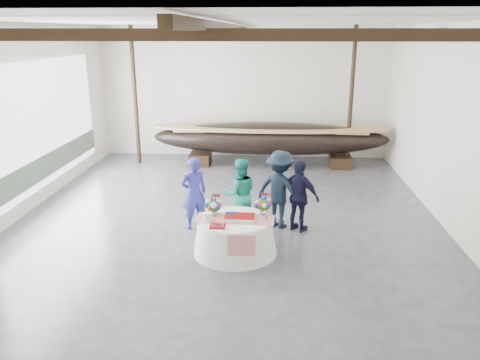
{
  "coord_description": "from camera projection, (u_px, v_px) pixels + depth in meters",
  "views": [
    {
      "loc": [
        1.02,
        -10.42,
        4.3
      ],
      "look_at": [
        0.32,
        -0.4,
        1.1
      ],
      "focal_mm": 35.0,
      "sensor_mm": 36.0,
      "label": 1
    }
  ],
  "objects": [
    {
      "name": "banquet_table",
      "position": [
        235.0,
        236.0,
        9.43
      ],
      "size": [
        1.69,
        1.69,
        0.73
      ],
      "color": "white",
      "rests_on": "ground"
    },
    {
      "name": "floor",
      "position": [
        228.0,
        218.0,
        11.28
      ],
      "size": [
        10.0,
        12.0,
        0.01
      ],
      "primitive_type": "cube",
      "color": "#3D3D42",
      "rests_on": "ground"
    },
    {
      "name": "wall_right",
      "position": [
        454.0,
        129.0,
        10.26
      ],
      "size": [
        0.02,
        12.0,
        4.5
      ],
      "primitive_type": "cube",
      "color": "silver",
      "rests_on": "ground"
    },
    {
      "name": "longboat_display",
      "position": [
        270.0,
        138.0,
        15.43
      ],
      "size": [
        7.79,
        1.56,
        1.46
      ],
      "color": "black",
      "rests_on": "ground"
    },
    {
      "name": "wall_back",
      "position": [
        244.0,
        93.0,
        16.3
      ],
      "size": [
        10.0,
        0.02,
        4.5
      ],
      "primitive_type": "cube",
      "color": "silver",
      "rests_on": "ground"
    },
    {
      "name": "open_bay",
      "position": [
        40.0,
        132.0,
        12.01
      ],
      "size": [
        0.03,
        7.0,
        3.2
      ],
      "color": "silver",
      "rests_on": "ground"
    },
    {
      "name": "guest_man_right",
      "position": [
        300.0,
        196.0,
        10.33
      ],
      "size": [
        1.02,
        0.85,
        1.63
      ],
      "primitive_type": "imported",
      "rotation": [
        0.0,
        0.0,
        2.58
      ],
      "color": "black",
      "rests_on": "ground"
    },
    {
      "name": "ceiling",
      "position": [
        226.0,
        21.0,
        9.91
      ],
      "size": [
        10.0,
        12.0,
        0.01
      ],
      "primitive_type": "cube",
      "color": "white",
      "rests_on": "wall_back"
    },
    {
      "name": "guest_man_left",
      "position": [
        280.0,
        189.0,
        10.55
      ],
      "size": [
        1.33,
        1.15,
        1.79
      ],
      "primitive_type": "imported",
      "rotation": [
        0.0,
        0.0,
        2.62
      ],
      "color": "black",
      "rests_on": "ground"
    },
    {
      "name": "pavilion_structure",
      "position": [
        230.0,
        45.0,
        10.84
      ],
      "size": [
        9.8,
        11.76,
        4.5
      ],
      "color": "black",
      "rests_on": "ground"
    },
    {
      "name": "tabletop_items",
      "position": [
        235.0,
        209.0,
        9.42
      ],
      "size": [
        1.58,
        0.98,
        0.4
      ],
      "color": "red",
      "rests_on": "banquet_table"
    },
    {
      "name": "guest_woman_teal",
      "position": [
        240.0,
        194.0,
        10.45
      ],
      "size": [
        0.91,
        0.78,
        1.65
      ],
      "primitive_type": "imported",
      "rotation": [
        0.0,
        0.0,
        3.36
      ],
      "color": "#1B907A",
      "rests_on": "ground"
    },
    {
      "name": "wall_left",
      "position": [
        15.0,
        123.0,
        10.93
      ],
      "size": [
        0.02,
        12.0,
        4.5
      ],
      "primitive_type": "cube",
      "color": "silver",
      "rests_on": "ground"
    },
    {
      "name": "guest_woman_blue",
      "position": [
        194.0,
        193.0,
        10.48
      ],
      "size": [
        0.73,
        0.65,
        1.67
      ],
      "primitive_type": "imported",
      "rotation": [
        0.0,
        0.0,
        3.67
      ],
      "color": "navy",
      "rests_on": "ground"
    },
    {
      "name": "wall_front",
      "position": [
        172.0,
        236.0,
        4.89
      ],
      "size": [
        10.0,
        0.02,
        4.5
      ],
      "primitive_type": "cube",
      "color": "silver",
      "rests_on": "ground"
    }
  ]
}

